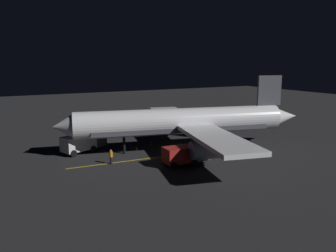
% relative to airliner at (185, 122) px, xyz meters
% --- Properties ---
extents(ground_plane, '(180.00, 180.00, 0.20)m').
position_rel_airliner_xyz_m(ground_plane, '(0.13, 0.56, -3.89)').
color(ground_plane, '#242426').
extents(apron_guide_stripe, '(1.46, 23.56, 0.01)m').
position_rel_airliner_xyz_m(apron_guide_stripe, '(-1.66, 4.56, -3.78)').
color(apron_guide_stripe, gold).
rests_on(apron_guide_stripe, ground_plane).
extents(airliner, '(32.95, 34.20, 9.97)m').
position_rel_airliner_xyz_m(airliner, '(0.00, 0.00, 0.00)').
color(airliner, white).
rests_on(airliner, ground_plane).
extents(baggage_truck, '(4.16, 6.46, 2.38)m').
position_rel_airliner_xyz_m(baggage_truck, '(5.18, 12.75, -2.55)').
color(baggage_truck, silver).
rests_on(baggage_truck, ground_plane).
extents(catering_truck, '(2.37, 5.58, 2.26)m').
position_rel_airliner_xyz_m(catering_truck, '(-6.10, 3.72, -2.61)').
color(catering_truck, maroon).
rests_on(catering_truck, ground_plane).
extents(ground_crew_worker, '(0.40, 0.40, 1.74)m').
position_rel_airliner_xyz_m(ground_crew_worker, '(-1.64, 11.15, -2.90)').
color(ground_crew_worker, black).
rests_on(ground_crew_worker, ground_plane).
extents(traffic_cone_near_left, '(0.50, 0.50, 0.55)m').
position_rel_airliner_xyz_m(traffic_cone_near_left, '(2.73, 6.06, -3.54)').
color(traffic_cone_near_left, '#EA590F').
rests_on(traffic_cone_near_left, ground_plane).
extents(traffic_cone_near_right, '(0.50, 0.50, 0.55)m').
position_rel_airliner_xyz_m(traffic_cone_near_right, '(4.15, 3.07, -3.54)').
color(traffic_cone_near_right, '#EA590F').
rests_on(traffic_cone_near_right, ground_plane).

